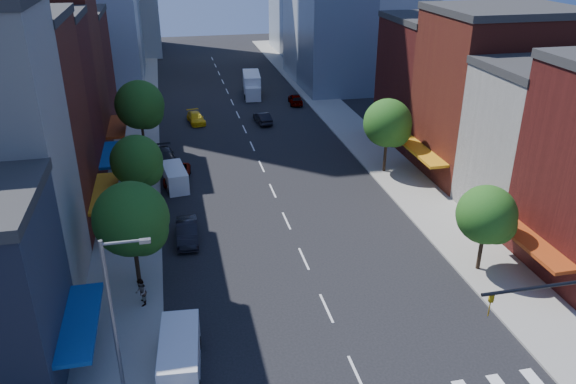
# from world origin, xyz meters

# --- Properties ---
(ground) EXTENTS (220.00, 220.00, 0.00)m
(ground) POSITION_xyz_m (0.00, 0.00, 0.00)
(ground) COLOR black
(ground) RESTS_ON ground
(sidewalk_left) EXTENTS (5.00, 120.00, 0.15)m
(sidewalk_left) POSITION_xyz_m (-12.50, 40.00, 0.07)
(sidewalk_left) COLOR gray
(sidewalk_left) RESTS_ON ground
(sidewalk_right) EXTENTS (5.00, 120.00, 0.15)m
(sidewalk_right) POSITION_xyz_m (12.50, 40.00, 0.07)
(sidewalk_right) COLOR gray
(sidewalk_right) RESTS_ON ground
(bldg_left_3) EXTENTS (12.00, 8.00, 15.00)m
(bldg_left_3) POSITION_xyz_m (-21.00, 29.00, 7.50)
(bldg_left_3) COLOR #4A1512
(bldg_left_3) RESTS_ON ground
(bldg_left_4) EXTENTS (12.00, 9.00, 17.00)m
(bldg_left_4) POSITION_xyz_m (-21.00, 37.50, 8.50)
(bldg_left_4) COLOR #5E1E16
(bldg_left_4) RESTS_ON ground
(bldg_left_5) EXTENTS (12.00, 10.00, 13.00)m
(bldg_left_5) POSITION_xyz_m (-21.00, 47.00, 6.50)
(bldg_left_5) COLOR #4A1512
(bldg_left_5) RESTS_ON ground
(bldg_right_1) EXTENTS (12.00, 8.00, 12.00)m
(bldg_right_1) POSITION_xyz_m (21.00, 15.00, 6.00)
(bldg_right_1) COLOR beige
(bldg_right_1) RESTS_ON ground
(bldg_right_2) EXTENTS (12.00, 10.00, 15.00)m
(bldg_right_2) POSITION_xyz_m (21.00, 24.00, 7.50)
(bldg_right_2) COLOR #5E1E16
(bldg_right_2) RESTS_ON ground
(bldg_right_3) EXTENTS (12.00, 10.00, 13.00)m
(bldg_right_3) POSITION_xyz_m (21.00, 34.00, 6.50)
(bldg_right_3) COLOR #4A1512
(bldg_right_3) RESTS_ON ground
(streetlight) EXTENTS (2.25, 0.25, 9.00)m
(streetlight) POSITION_xyz_m (-11.81, 1.00, 5.28)
(streetlight) COLOR slate
(streetlight) RESTS_ON sidewalk_left
(tree_left_near) EXTENTS (4.80, 4.80, 7.30)m
(tree_left_near) POSITION_xyz_m (-11.35, 10.92, 4.87)
(tree_left_near) COLOR black
(tree_left_near) RESTS_ON sidewalk_left
(tree_left_mid) EXTENTS (4.20, 4.20, 6.65)m
(tree_left_mid) POSITION_xyz_m (-11.35, 21.92, 4.53)
(tree_left_mid) COLOR black
(tree_left_mid) RESTS_ON sidewalk_left
(tree_left_far) EXTENTS (5.00, 5.00, 7.75)m
(tree_left_far) POSITION_xyz_m (-11.35, 35.92, 5.20)
(tree_left_far) COLOR black
(tree_left_far) RESTS_ON sidewalk_left
(tree_right_near) EXTENTS (4.00, 4.00, 6.20)m
(tree_right_near) POSITION_xyz_m (11.65, 7.92, 4.19)
(tree_right_near) COLOR black
(tree_right_near) RESTS_ON sidewalk_right
(tree_right_far) EXTENTS (4.60, 4.60, 7.20)m
(tree_right_far) POSITION_xyz_m (11.65, 25.92, 4.86)
(tree_right_far) COLOR black
(tree_right_far) RESTS_ON sidewalk_right
(parked_car_second) EXTENTS (1.67, 4.58, 1.50)m
(parked_car_second) POSITION_xyz_m (-8.06, 16.45, 0.75)
(parked_car_second) COLOR black
(parked_car_second) RESTS_ON ground
(parked_car_third) EXTENTS (2.83, 5.13, 1.36)m
(parked_car_third) POSITION_xyz_m (-8.39, 28.04, 0.68)
(parked_car_third) COLOR #999999
(parked_car_third) RESTS_ON ground
(parked_car_rear) EXTENTS (2.78, 5.78, 1.62)m
(parked_car_rear) POSITION_xyz_m (-9.50, 32.01, 0.81)
(parked_car_rear) COLOR black
(parked_car_rear) RESTS_ON ground
(cargo_van_near) EXTENTS (2.41, 5.20, 2.15)m
(cargo_van_near) POSITION_xyz_m (-9.14, 2.17, 1.07)
(cargo_van_near) COLOR silver
(cargo_van_near) RESTS_ON ground
(cargo_van_far) EXTENTS (2.38, 4.71, 1.92)m
(cargo_van_far) POSITION_xyz_m (-8.59, 26.66, 0.95)
(cargo_van_far) COLOR silver
(cargo_van_far) RESTS_ON ground
(taxi) EXTENTS (2.35, 4.58, 1.27)m
(taxi) POSITION_xyz_m (-5.48, 45.67, 0.64)
(taxi) COLOR yellow
(taxi) RESTS_ON ground
(traffic_car_oncoming) EXTENTS (1.88, 4.28, 1.37)m
(traffic_car_oncoming) POSITION_xyz_m (2.52, 43.79, 0.68)
(traffic_car_oncoming) COLOR black
(traffic_car_oncoming) RESTS_ON ground
(traffic_car_far) EXTENTS (2.04, 4.30, 1.42)m
(traffic_car_far) POSITION_xyz_m (8.35, 51.18, 0.71)
(traffic_car_far) COLOR #999999
(traffic_car_far) RESTS_ON ground
(box_truck) EXTENTS (3.02, 7.84, 3.08)m
(box_truck) POSITION_xyz_m (3.26, 56.96, 1.46)
(box_truck) COLOR silver
(box_truck) RESTS_ON ground
(pedestrian_far) EXTENTS (0.72, 0.91, 1.84)m
(pedestrian_far) POSITION_xyz_m (-11.27, 8.63, 1.07)
(pedestrian_far) COLOR #999999
(pedestrian_far) RESTS_ON sidewalk_left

